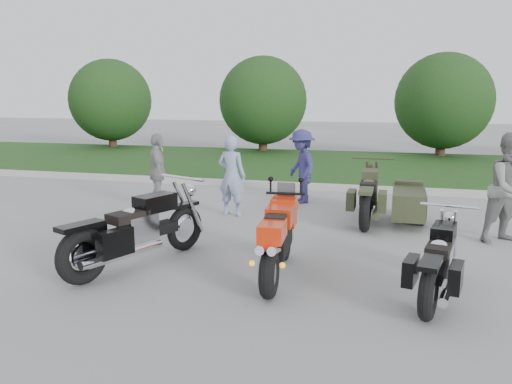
% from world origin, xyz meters
% --- Properties ---
extents(ground, '(80.00, 80.00, 0.00)m').
position_xyz_m(ground, '(0.00, 0.00, 0.00)').
color(ground, '#9D9D98').
rests_on(ground, ground).
extents(curb, '(60.00, 0.30, 0.15)m').
position_xyz_m(curb, '(0.00, 6.00, 0.07)').
color(curb, '#B0AEA6').
rests_on(curb, ground).
extents(grass_strip, '(60.00, 8.00, 0.14)m').
position_xyz_m(grass_strip, '(0.00, 10.15, 0.07)').
color(grass_strip, '#2C551D').
rests_on(grass_strip, ground).
extents(tree_far_left, '(3.60, 3.60, 4.00)m').
position_xyz_m(tree_far_left, '(-10.00, 13.50, 2.19)').
color(tree_far_left, '#3F2B1C').
rests_on(tree_far_left, ground).
extents(tree_mid_left, '(3.60, 3.60, 4.00)m').
position_xyz_m(tree_mid_left, '(-3.00, 13.50, 2.19)').
color(tree_mid_left, '#3F2B1C').
rests_on(tree_mid_left, ground).
extents(tree_mid_right, '(3.60, 3.60, 4.00)m').
position_xyz_m(tree_mid_right, '(4.00, 13.50, 2.19)').
color(tree_mid_right, '#3F2B1C').
rests_on(tree_mid_right, ground).
extents(sportbike_red, '(0.41, 2.06, 0.98)m').
position_xyz_m(sportbike_red, '(0.61, -0.50, 0.57)').
color(sportbike_red, black).
rests_on(sportbike_red, ground).
extents(cruiser_left, '(1.15, 2.42, 0.99)m').
position_xyz_m(cruiser_left, '(-1.46, -0.60, 0.50)').
color(cruiser_left, black).
rests_on(cruiser_left, ground).
extents(cruiser_right, '(0.62, 2.12, 0.83)m').
position_xyz_m(cruiser_right, '(2.61, -0.68, 0.42)').
color(cruiser_right, black).
rests_on(cruiser_right, ground).
extents(cruiser_sidecar, '(1.25, 2.47, 0.95)m').
position_xyz_m(cruiser_sidecar, '(2.10, 2.92, 0.45)').
color(cruiser_sidecar, black).
rests_on(cruiser_sidecar, ground).
extents(person_stripe, '(0.65, 0.49, 1.63)m').
position_xyz_m(person_stripe, '(-1.04, 2.77, 0.82)').
color(person_stripe, '#8A98BC').
rests_on(person_stripe, ground).
extents(person_grey, '(1.12, 1.06, 1.82)m').
position_xyz_m(person_grey, '(3.96, 2.10, 0.91)').
color(person_grey, gray).
rests_on(person_grey, ground).
extents(person_denim, '(1.09, 1.24, 1.67)m').
position_xyz_m(person_denim, '(0.12, 4.35, 0.83)').
color(person_denim, navy).
rests_on(person_denim, ground).
extents(person_back, '(0.82, 1.02, 1.62)m').
position_xyz_m(person_back, '(-2.72, 2.90, 0.81)').
color(person_back, '#9A9994').
rests_on(person_back, ground).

